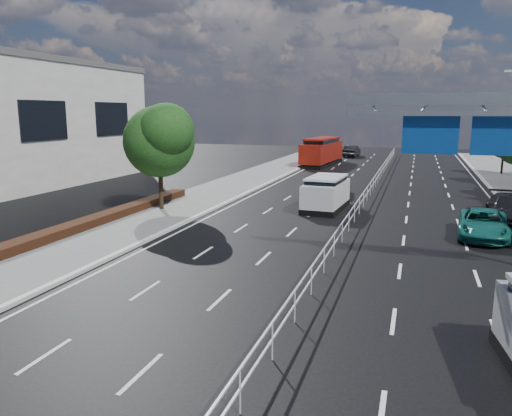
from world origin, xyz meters
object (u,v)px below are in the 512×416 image
(near_car_dark, at_px, (352,151))
(parked_car_teal, at_px, (483,224))
(white_minivan, at_px, (326,193))
(near_car_silver, at_px, (334,185))
(parked_car_dark, at_px, (510,209))
(red_bus, at_px, (322,151))

(near_car_dark, relative_size, parked_car_teal, 0.95)
(white_minivan, distance_m, parked_car_teal, 9.94)
(parked_car_teal, bearing_deg, near_car_silver, 135.37)
(parked_car_dark, bearing_deg, white_minivan, 178.25)
(white_minivan, bearing_deg, near_car_silver, 98.18)
(red_bus, height_order, parked_car_teal, red_bus)
(parked_car_teal, relative_size, parked_car_dark, 0.91)
(red_bus, relative_size, parked_car_teal, 2.17)
(near_car_silver, xyz_separation_m, parked_car_teal, (9.18, -10.71, -0.06))
(red_bus, relative_size, near_car_silver, 2.44)
(red_bus, distance_m, parked_car_dark, 31.98)
(near_car_dark, height_order, parked_car_teal, near_car_dark)
(parked_car_dark, bearing_deg, near_car_dark, 111.70)
(near_car_dark, bearing_deg, parked_car_teal, 109.19)
(red_bus, height_order, near_car_dark, red_bus)
(red_bus, distance_m, near_car_dark, 12.12)
(white_minivan, distance_m, near_car_dark, 39.07)
(red_bus, bearing_deg, near_car_silver, -72.50)
(red_bus, distance_m, near_car_silver, 21.64)
(near_car_dark, distance_m, parked_car_dark, 42.05)
(red_bus, relative_size, near_car_dark, 2.28)
(red_bus, relative_size, parked_car_dark, 1.97)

